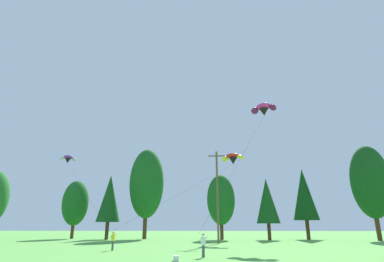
{
  "coord_description": "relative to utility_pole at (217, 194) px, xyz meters",
  "views": [
    {
      "loc": [
        3.79,
        -2.47,
        2.29
      ],
      "look_at": [
        2.7,
        23.96,
        10.43
      ],
      "focal_mm": 28.54,
      "sensor_mm": 36.0,
      "label": 1
    }
  ],
  "objects": [
    {
      "name": "treeline_tree_e",
      "position": [
        -11.79,
        12.64,
        3.04
      ],
      "size": [
        5.91,
        5.91,
        15.22
      ],
      "color": "#472D19",
      "rests_on": "ground_plane"
    },
    {
      "name": "utility_pole",
      "position": [
        0.0,
        0.0,
        0.0
      ],
      "size": [
        2.2,
        0.26,
        11.81
      ],
      "color": "brown",
      "rests_on": "ground_plane"
    },
    {
      "name": "treeline_tree_f",
      "position": [
        1.01,
        11.15,
        0.08
      ],
      "size": [
        4.59,
        4.59,
        10.35
      ],
      "color": "#472D19",
      "rests_on": "ground_plane"
    },
    {
      "name": "treeline_tree_g",
      "position": [
        8.36,
        9.97,
        -0.23
      ],
      "size": [
        3.69,
        3.69,
        9.49
      ],
      "color": "#472D19",
      "rests_on": "ground_plane"
    },
    {
      "name": "parafoil_kite_high_purple",
      "position": [
        -23.07,
        5.57,
        5.99
      ],
      "size": [
        13.74,
        17.63,
        11.21
      ],
      "color": "purple"
    },
    {
      "name": "treeline_tree_i",
      "position": [
        24.28,
        8.41,
        2.58
      ],
      "size": [
        5.7,
        5.7,
        14.46
      ],
      "color": "#472D19",
      "rests_on": "ground_plane"
    },
    {
      "name": "parafoil_kite_far_red_yellow",
      "position": [
        2.69,
        5.39,
        5.85
      ],
      "size": [
        15.13,
        17.8,
        11.23
      ],
      "color": "red"
    },
    {
      "name": "parafoil_kite_mid_magenta",
      "position": [
        6.93,
        0.56,
        11.91
      ],
      "size": [
        10.91,
        18.53,
        17.47
      ],
      "color": "#D12893"
    },
    {
      "name": "treeline_tree_d",
      "position": [
        -17.73,
        11.19,
        0.35
      ],
      "size": [
        3.89,
        3.89,
        10.42
      ],
      "color": "#472D19",
      "rests_on": "ground_plane"
    },
    {
      "name": "kite_flyer_near",
      "position": [
        -10.23,
        -10.92,
        -5.18
      ],
      "size": [
        0.53,
        0.57,
        1.69
      ],
      "color": "#4C4C51",
      "rests_on": "ground_plane"
    },
    {
      "name": "picnic_cooler",
      "position": [
        -3.58,
        -19.08,
        -6.01
      ],
      "size": [
        0.37,
        0.53,
        0.34
      ],
      "primitive_type": "cube",
      "rotation": [
        0.0,
        0.0,
        1.59
      ],
      "color": "white",
      "rests_on": "ground_plane"
    },
    {
      "name": "treeline_tree_c",
      "position": [
        -24.36,
        13.28,
        -0.26
      ],
      "size": [
        4.44,
        4.44,
        9.77
      ],
      "color": "#472D19",
      "rests_on": "ground_plane"
    },
    {
      "name": "kite_flyer_mid",
      "position": [
        -1.82,
        -16.76,
        -5.18
      ],
      "size": [
        0.7,
        0.72,
        1.69
      ],
      "color": "#4C4C51",
      "rests_on": "ground_plane"
    },
    {
      "name": "treeline_tree_h",
      "position": [
        15.1,
        12.37,
        1.03
      ],
      "size": [
        4.13,
        4.13,
        11.51
      ],
      "color": "#472D19",
      "rests_on": "ground_plane"
    }
  ]
}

